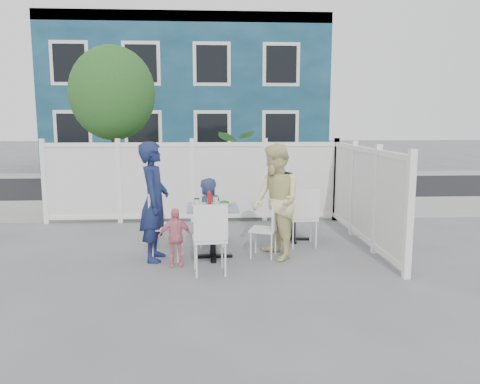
{
  "coord_description": "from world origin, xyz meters",
  "views": [
    {
      "loc": [
        0.51,
        -6.9,
        2.04
      ],
      "look_at": [
        0.92,
        0.28,
        0.93
      ],
      "focal_mm": 35.0,
      "sensor_mm": 36.0,
      "label": 1
    }
  ],
  "objects": [
    {
      "name": "chair_back",
      "position": [
        0.46,
        0.68,
        0.54
      ],
      "size": [
        0.46,
        0.45,
        0.93
      ],
      "rotation": [
        0.0,
        0.0,
        3.25
      ],
      "color": "white",
      "rests_on": "ground"
    },
    {
      "name": "pepper_shaker",
      "position": [
        0.45,
        0.12,
        0.82
      ],
      "size": [
        0.03,
        0.03,
        0.08
      ],
      "primitive_type": "cylinder",
      "color": "black",
      "rests_on": "main_table"
    },
    {
      "name": "potted_shrub_a",
      "position": [
        -0.63,
        3.1,
        0.78
      ],
      "size": [
        0.97,
        0.97,
        1.56
      ],
      "primitive_type": "imported",
      "rotation": [
        0.0,
        0.0,
        4.83
      ],
      "color": "#1E4B1C",
      "rests_on": "ground"
    },
    {
      "name": "coffee_cup_b",
      "position": [
        0.54,
        0.12,
        0.84
      ],
      "size": [
        0.07,
        0.07,
        0.11
      ],
      "primitive_type": "cylinder",
      "color": "beige",
      "rests_on": "main_table"
    },
    {
      "name": "spare_table",
      "position": [
        1.87,
        0.85,
        0.58
      ],
      "size": [
        0.78,
        0.78,
        0.74
      ],
      "rotation": [
        0.0,
        0.0,
        -0.11
      ],
      "color": "#435D72",
      "rests_on": "ground"
    },
    {
      "name": "boy",
      "position": [
        0.43,
        0.82,
        0.54
      ],
      "size": [
        0.62,
        0.52,
        1.09
      ],
      "primitive_type": "imported",
      "rotation": [
        0.0,
        0.0,
        2.74
      ],
      "color": "navy",
      "rests_on": "ground"
    },
    {
      "name": "fence_back",
      "position": [
        0.1,
        2.4,
        0.78
      ],
      "size": [
        5.86,
        0.08,
        1.6
      ],
      "color": "white",
      "rests_on": "ground"
    },
    {
      "name": "main_table",
      "position": [
        0.5,
        -0.12,
        0.61
      ],
      "size": [
        0.76,
        0.76,
        0.78
      ],
      "rotation": [
        0.0,
        0.0,
        0.02
      ],
      "color": "#435D72",
      "rests_on": "ground"
    },
    {
      "name": "plate_main",
      "position": [
        0.5,
        -0.25,
        0.79
      ],
      "size": [
        0.23,
        0.23,
        0.01
      ],
      "primitive_type": "cylinder",
      "color": "white",
      "rests_on": "main_table"
    },
    {
      "name": "woman",
      "position": [
        1.42,
        -0.2,
        0.85
      ],
      "size": [
        0.85,
        0.97,
        1.71
      ],
      "primitive_type": "imported",
      "rotation": [
        0.0,
        0.0,
        -1.3
      ],
      "color": "#D3C845",
      "rests_on": "ground"
    },
    {
      "name": "far_sidewalk",
      "position": [
        0.0,
        10.6,
        0.01
      ],
      "size": [
        24.0,
        1.6,
        0.01
      ],
      "primitive_type": "cube",
      "color": "gray",
      "rests_on": "ground"
    },
    {
      "name": "street",
      "position": [
        0.0,
        7.5,
        0.0
      ],
      "size": [
        24.0,
        5.0,
        0.01
      ],
      "primitive_type": "cube",
      "color": "black",
      "rests_on": "ground"
    },
    {
      "name": "utility_cabinet",
      "position": [
        -2.47,
        4.0,
        0.65
      ],
      "size": [
        0.76,
        0.59,
        1.29
      ],
      "primitive_type": "cube",
      "rotation": [
        0.0,
        0.0,
        0.13
      ],
      "color": "gold",
      "rests_on": "ground"
    },
    {
      "name": "tree",
      "position": [
        -1.6,
        3.3,
        2.59
      ],
      "size": [
        1.8,
        1.62,
        3.59
      ],
      "color": "#382316",
      "rests_on": "ground"
    },
    {
      "name": "ground",
      "position": [
        0.0,
        0.0,
        0.0
      ],
      "size": [
        80.0,
        80.0,
        0.0
      ],
      "primitive_type": "plane",
      "color": "slate"
    },
    {
      "name": "man",
      "position": [
        -0.35,
        -0.17,
        0.87
      ],
      "size": [
        0.44,
        0.65,
        1.74
      ],
      "primitive_type": "imported",
      "rotation": [
        0.0,
        0.0,
        1.53
      ],
      "color": "#162049",
      "rests_on": "ground"
    },
    {
      "name": "plate_side",
      "position": [
        0.29,
        -0.0,
        0.79
      ],
      "size": [
        0.22,
        0.22,
        0.01
      ],
      "primitive_type": "cylinder",
      "color": "white",
      "rests_on": "main_table"
    },
    {
      "name": "salt_shaker",
      "position": [
        0.43,
        0.14,
        0.81
      ],
      "size": [
        0.03,
        0.03,
        0.06
      ],
      "primitive_type": "cylinder",
      "color": "white",
      "rests_on": "main_table"
    },
    {
      "name": "chair_spare",
      "position": [
        1.95,
        0.36,
        0.56
      ],
      "size": [
        0.46,
        0.44,
        0.96
      ],
      "rotation": [
        0.0,
        0.0,
        0.05
      ],
      "color": "white",
      "rests_on": "ground"
    },
    {
      "name": "near_sidewalk",
      "position": [
        0.0,
        3.8,
        0.01
      ],
      "size": [
        24.0,
        2.6,
        0.01
      ],
      "primitive_type": "cube",
      "color": "gray",
      "rests_on": "ground"
    },
    {
      "name": "chair_right",
      "position": [
        1.32,
        -0.12,
        0.49
      ],
      "size": [
        0.47,
        0.48,
        0.85
      ],
      "rotation": [
        0.0,
        0.0,
        1.26
      ],
      "color": "white",
      "rests_on": "ground"
    },
    {
      "name": "building",
      "position": [
        -0.5,
        14.0,
        3.0
      ],
      "size": [
        11.0,
        6.0,
        6.0
      ],
      "color": "#12364D",
      "rests_on": "ground"
    },
    {
      "name": "chair_near",
      "position": [
        0.46,
        -0.92,
        0.56
      ],
      "size": [
        0.48,
        0.47,
        0.97
      ],
      "rotation": [
        0.0,
        0.0,
        0.1
      ],
      "color": "white",
      "rests_on": "ground"
    },
    {
      "name": "coffee_cup_a",
      "position": [
        0.27,
        -0.17,
        0.84
      ],
      "size": [
        0.08,
        0.08,
        0.12
      ],
      "primitive_type": "cylinder",
      "color": "beige",
      "rests_on": "main_table"
    },
    {
      "name": "toddler",
      "position": [
        -0.03,
        -0.49,
        0.41
      ],
      "size": [
        0.51,
        0.28,
        0.83
      ],
      "primitive_type": "imported",
      "rotation": [
        0.0,
        0.0,
        0.16
      ],
      "color": "pink",
      "rests_on": "ground"
    },
    {
      "name": "fence_right",
      "position": [
        3.0,
        0.6,
        0.78
      ],
      "size": [
        0.08,
        3.66,
        1.6
      ],
      "rotation": [
        0.0,
        0.0,
        1.57
      ],
      "color": "white",
      "rests_on": "ground"
    },
    {
      "name": "salad_bowl",
      "position": [
        0.67,
        -0.11,
        0.81
      ],
      "size": [
        0.22,
        0.22,
        0.05
      ],
      "primitive_type": "imported",
      "color": "white",
      "rests_on": "main_table"
    },
    {
      "name": "chair_left",
      "position": [
        -0.26,
        -0.11,
        0.58
      ],
      "size": [
        0.48,
        0.49,
        1.0
      ],
      "rotation": [
        0.0,
        0.0,
        -1.66
      ],
      "color": "white",
      "rests_on": "ground"
    },
    {
      "name": "ketchup_bottle",
      "position": [
        0.45,
        -0.08,
        0.88
      ],
      "size": [
        0.06,
        0.06,
        0.19
      ],
      "primitive_type": "cylinder",
      "color": "red",
      "rests_on": "main_table"
    },
    {
      "name": "potted_shrub_b",
      "position": [
        1.28,
        3.0,
        0.9
      ],
      "size": [
        1.62,
        1.41,
        1.79
      ],
      "primitive_type": "imported",
      "rotation": [
        0.0,
        0.0,
        3.14
      ],
      "color": "#1E4B1C",
      "rests_on": "ground"
    }
  ]
}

